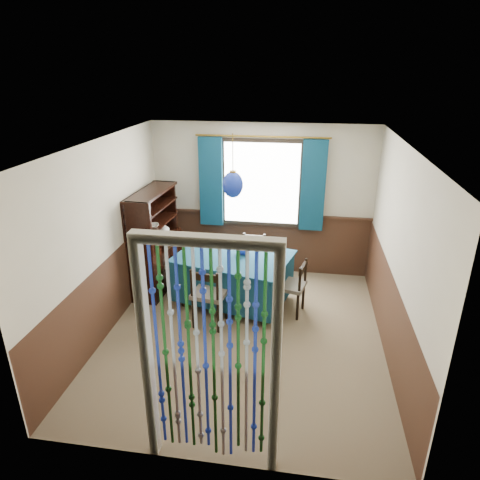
% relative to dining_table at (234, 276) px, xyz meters
% --- Properties ---
extents(floor, '(4.00, 4.00, 0.00)m').
position_rel_dining_table_xyz_m(floor, '(0.27, -0.81, -0.44)').
color(floor, brown).
rests_on(floor, ground).
extents(ceiling, '(4.00, 4.00, 0.00)m').
position_rel_dining_table_xyz_m(ceiling, '(0.27, -0.81, 2.06)').
color(ceiling, silver).
rests_on(ceiling, ground).
extents(wall_back, '(3.60, 0.00, 3.60)m').
position_rel_dining_table_xyz_m(wall_back, '(0.27, 1.19, 0.81)').
color(wall_back, beige).
rests_on(wall_back, ground).
extents(wall_front, '(3.60, 0.00, 3.60)m').
position_rel_dining_table_xyz_m(wall_front, '(0.27, -2.81, 0.81)').
color(wall_front, beige).
rests_on(wall_front, ground).
extents(wall_left, '(0.00, 4.00, 4.00)m').
position_rel_dining_table_xyz_m(wall_left, '(-1.53, -0.81, 0.81)').
color(wall_left, beige).
rests_on(wall_left, ground).
extents(wall_right, '(0.00, 4.00, 4.00)m').
position_rel_dining_table_xyz_m(wall_right, '(2.07, -0.81, 0.81)').
color(wall_right, beige).
rests_on(wall_right, ground).
extents(wainscot_back, '(3.60, 0.00, 3.60)m').
position_rel_dining_table_xyz_m(wainscot_back, '(0.27, 1.17, 0.06)').
color(wainscot_back, '#3C2316').
rests_on(wainscot_back, ground).
extents(wainscot_front, '(3.60, 0.00, 3.60)m').
position_rel_dining_table_xyz_m(wainscot_front, '(0.27, -2.80, 0.06)').
color(wainscot_front, '#3C2316').
rests_on(wainscot_front, ground).
extents(wainscot_left, '(0.00, 4.00, 4.00)m').
position_rel_dining_table_xyz_m(wainscot_left, '(-1.51, -0.81, 0.06)').
color(wainscot_left, '#3C2316').
rests_on(wainscot_left, ground).
extents(wainscot_right, '(0.00, 4.00, 4.00)m').
position_rel_dining_table_xyz_m(wainscot_right, '(2.06, -0.81, 0.06)').
color(wainscot_right, '#3C2316').
rests_on(wainscot_right, ground).
extents(window, '(1.32, 0.12, 1.42)m').
position_rel_dining_table_xyz_m(window, '(0.27, 1.14, 1.11)').
color(window, black).
rests_on(window, wall_back).
extents(doorway, '(1.16, 0.12, 2.18)m').
position_rel_dining_table_xyz_m(doorway, '(0.27, -2.75, 0.61)').
color(doorway, silver).
rests_on(doorway, ground).
extents(dining_table, '(1.81, 1.46, 0.77)m').
position_rel_dining_table_xyz_m(dining_table, '(0.00, 0.00, 0.00)').
color(dining_table, '#0E354B').
rests_on(dining_table, floor).
extents(chair_near, '(0.49, 0.47, 0.88)m').
position_rel_dining_table_xyz_m(chair_near, '(-0.22, -0.65, 0.03)').
color(chair_near, black).
rests_on(chair_near, floor).
extents(chair_far, '(0.42, 0.40, 0.83)m').
position_rel_dining_table_xyz_m(chair_far, '(0.21, 0.61, -0.00)').
color(chair_far, black).
rests_on(chair_far, floor).
extents(chair_left, '(0.46, 0.48, 0.85)m').
position_rel_dining_table_xyz_m(chair_left, '(-0.89, 0.26, 0.01)').
color(chair_left, black).
rests_on(chair_left, floor).
extents(chair_right, '(0.46, 0.48, 0.81)m').
position_rel_dining_table_xyz_m(chair_right, '(0.87, -0.16, -0.01)').
color(chair_right, black).
rests_on(chair_right, floor).
extents(sideboard, '(0.49, 1.24, 1.58)m').
position_rel_dining_table_xyz_m(sideboard, '(-1.30, 0.33, 0.12)').
color(sideboard, black).
rests_on(sideboard, floor).
extents(pendant_lamp, '(0.29, 0.29, 0.86)m').
position_rel_dining_table_xyz_m(pendant_lamp, '(0.00, -0.00, 1.38)').
color(pendant_lamp, olive).
rests_on(pendant_lamp, ceiling).
extents(vase_table, '(0.23, 0.23, 0.19)m').
position_rel_dining_table_xyz_m(vase_table, '(0.12, 0.10, 0.42)').
color(vase_table, '#162B98').
rests_on(vase_table, dining_table).
extents(bowl_shelf, '(0.28, 0.28, 0.05)m').
position_rel_dining_table_xyz_m(bowl_shelf, '(-1.24, 0.12, 0.67)').
color(bowl_shelf, beige).
rests_on(bowl_shelf, sideboard).
extents(vase_sideboard, '(0.25, 0.25, 0.21)m').
position_rel_dining_table_xyz_m(vase_sideboard, '(-1.24, 0.61, 0.45)').
color(vase_sideboard, beige).
rests_on(vase_sideboard, sideboard).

